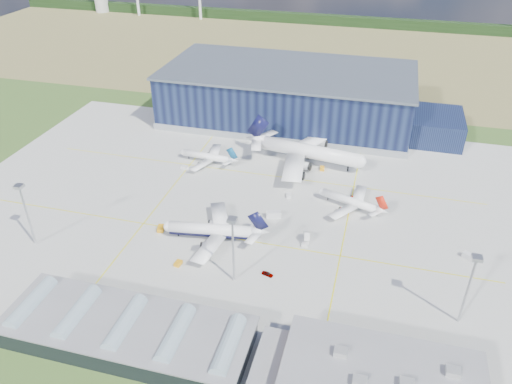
# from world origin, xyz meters

# --- Properties ---
(ground) EXTENTS (600.00, 600.00, 0.00)m
(ground) POSITION_xyz_m (0.00, 0.00, 0.00)
(ground) COLOR #2F4C1C
(ground) RESTS_ON ground
(apron) EXTENTS (220.00, 160.00, 0.08)m
(apron) POSITION_xyz_m (0.00, 10.00, 0.03)
(apron) COLOR #A9AAA4
(apron) RESTS_ON ground
(farmland) EXTENTS (600.00, 220.00, 0.01)m
(farmland) POSITION_xyz_m (0.00, 220.00, 0.00)
(farmland) COLOR olive
(farmland) RESTS_ON ground
(treeline) EXTENTS (600.00, 8.00, 8.00)m
(treeline) POSITION_xyz_m (0.00, 300.00, 4.00)
(treeline) COLOR black
(treeline) RESTS_ON ground
(hangar) EXTENTS (145.00, 62.00, 26.10)m
(hangar) POSITION_xyz_m (2.81, 94.80, 11.62)
(hangar) COLOR black
(hangar) RESTS_ON ground
(ops_building) EXTENTS (46.00, 23.00, 10.90)m
(ops_building) POSITION_xyz_m (55.01, -60.00, 4.79)
(ops_building) COLOR brown
(ops_building) RESTS_ON ground
(glass_concourse) EXTENTS (78.00, 23.00, 8.60)m
(glass_concourse) POSITION_xyz_m (-6.45, -60.00, 3.69)
(glass_concourse) COLOR black
(glass_concourse) RESTS_ON ground
(light_mast_west) EXTENTS (2.60, 2.60, 23.00)m
(light_mast_west) POSITION_xyz_m (-60.00, -30.00, 15.43)
(light_mast_west) COLOR #ADAEB4
(light_mast_west) RESTS_ON ground
(light_mast_center) EXTENTS (2.60, 2.60, 23.00)m
(light_mast_center) POSITION_xyz_m (10.00, -30.00, 15.43)
(light_mast_center) COLOR #ADAEB4
(light_mast_center) RESTS_ON ground
(light_mast_east) EXTENTS (2.60, 2.60, 23.00)m
(light_mast_east) POSITION_xyz_m (75.00, -30.00, 15.43)
(light_mast_east) COLOR #ADAEB4
(light_mast_east) RESTS_ON ground
(airliner_navy) EXTENTS (41.43, 40.76, 11.97)m
(airliner_navy) POSITION_xyz_m (-3.71, -12.00, 5.98)
(airliner_navy) COLOR white
(airliner_navy) RESTS_ON ground
(airliner_red) EXTENTS (35.47, 35.09, 9.12)m
(airliner_red) POSITION_xyz_m (39.56, 19.56, 4.56)
(airliner_red) COLOR white
(airliner_red) RESTS_ON ground
(airliner_widebody) EXTENTS (62.93, 61.94, 17.92)m
(airliner_widebody) POSITION_xyz_m (19.23, 49.69, 8.96)
(airliner_widebody) COLOR white
(airliner_widebody) RESTS_ON ground
(airliner_regional) EXTENTS (29.78, 29.24, 8.96)m
(airliner_regional) POSITION_xyz_m (-23.84, 39.26, 4.48)
(airliner_regional) COLOR white
(airliner_regional) RESTS_ON ground
(gse_tug_a) EXTENTS (2.91, 3.97, 1.49)m
(gse_tug_a) POSITION_xyz_m (-22.27, -12.01, 0.75)
(gse_tug_a) COLOR orange
(gse_tug_a) RESTS_ON ground
(gse_tug_b) EXTENTS (2.20, 2.98, 1.20)m
(gse_tug_b) POSITION_xyz_m (-9.25, -27.80, 0.60)
(gse_tug_b) COLOR orange
(gse_tug_b) RESTS_ON ground
(gse_van_a) EXTENTS (5.86, 3.94, 2.35)m
(gse_van_a) POSITION_xyz_m (13.90, 5.95, 1.18)
(gse_van_a) COLOR silver
(gse_van_a) RESTS_ON ground
(gse_cart_a) EXTENTS (2.57, 3.22, 1.22)m
(gse_cart_a) POSITION_xyz_m (16.42, 20.88, 0.61)
(gse_cart_a) COLOR silver
(gse_cart_a) RESTS_ON ground
(gse_van_b) EXTENTS (4.62, 4.20, 1.98)m
(gse_van_b) POSITION_xyz_m (80.27, -0.80, 0.99)
(gse_van_b) COLOR silver
(gse_van_b) RESTS_ON ground
(gse_tug_c) EXTENTS (2.21, 3.16, 1.29)m
(gse_tug_c) POSITION_xyz_m (25.67, 45.51, 0.65)
(gse_tug_c) COLOR orange
(gse_tug_c) RESTS_ON ground
(gse_cart_b) EXTENTS (3.26, 2.49, 1.27)m
(gse_cart_b) POSITION_xyz_m (-31.10, 31.37, 0.64)
(gse_cart_b) COLOR silver
(gse_cart_b) RESTS_ON ground
(airstair) EXTENTS (2.70, 4.69, 2.82)m
(airstair) POSITION_xyz_m (27.91, -5.13, 1.41)
(airstair) COLOR silver
(airstair) RESTS_ON ground
(car_a) EXTENTS (3.85, 2.32, 1.23)m
(car_a) POSITION_xyz_m (19.38, -25.29, 0.61)
(car_a) COLOR #99999E
(car_a) RESTS_ON ground
(car_b) EXTENTS (4.09, 2.76, 1.28)m
(car_b) POSITION_xyz_m (-9.11, -48.00, 0.64)
(car_b) COLOR #99999E
(car_b) RESTS_ON ground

